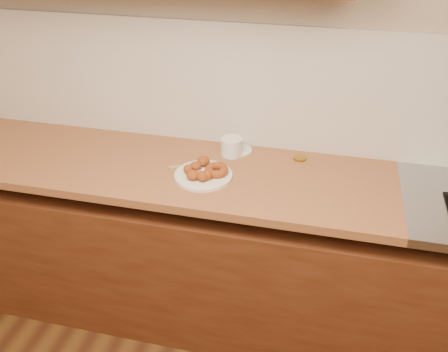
% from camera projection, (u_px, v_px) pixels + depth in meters
% --- Properties ---
extents(wall_back, '(4.00, 0.02, 2.70)m').
position_uv_depth(wall_back, '(299.00, 59.00, 2.13)').
color(wall_back, tan).
rests_on(wall_back, ground).
extents(base_cabinet, '(3.60, 0.60, 0.77)m').
position_uv_depth(base_cabinet, '(277.00, 267.00, 2.37)').
color(base_cabinet, '#592D17').
rests_on(base_cabinet, floor).
extents(butcher_block, '(2.30, 0.62, 0.04)m').
position_uv_depth(butcher_block, '(147.00, 167.00, 2.24)').
color(butcher_block, '#9B663D').
rests_on(butcher_block, base_cabinet).
extents(backsplash, '(3.60, 0.02, 0.60)m').
position_uv_depth(backsplash, '(296.00, 92.00, 2.19)').
color(backsplash, beige).
rests_on(backsplash, wall_back).
extents(donut_plate, '(0.26, 0.26, 0.01)m').
position_uv_depth(donut_plate, '(203.00, 175.00, 2.12)').
color(donut_plate, silver).
rests_on(donut_plate, butcher_block).
extents(ring_donut, '(0.11, 0.11, 0.05)m').
position_uv_depth(ring_donut, '(216.00, 170.00, 2.11)').
color(ring_donut, '#8F3B0D').
rests_on(ring_donut, donut_plate).
extents(fried_dough_chunks, '(0.15, 0.21, 0.05)m').
position_uv_depth(fried_dough_chunks, '(199.00, 170.00, 2.10)').
color(fried_dough_chunks, '#8F3B0D').
rests_on(fried_dough_chunks, donut_plate).
extents(plastic_tub, '(0.10, 0.10, 0.09)m').
position_uv_depth(plastic_tub, '(232.00, 147.00, 2.28)').
color(plastic_tub, silver).
rests_on(plastic_tub, butcher_block).
extents(tub_lid, '(0.16, 0.16, 0.01)m').
position_uv_depth(tub_lid, '(238.00, 150.00, 2.33)').
color(tub_lid, silver).
rests_on(tub_lid, butcher_block).
extents(brass_jar_lid, '(0.07, 0.07, 0.01)m').
position_uv_depth(brass_jar_lid, '(300.00, 158.00, 2.26)').
color(brass_jar_lid, '#9D701F').
rests_on(brass_jar_lid, butcher_block).
extents(wooden_utensil, '(0.18, 0.12, 0.02)m').
position_uv_depth(wooden_utensil, '(190.00, 166.00, 2.19)').
color(wooden_utensil, '#987D4A').
rests_on(wooden_utensil, butcher_block).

